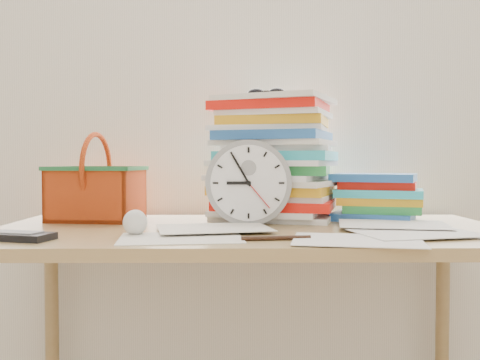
{
  "coord_description": "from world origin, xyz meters",
  "views": [
    {
      "loc": [
        -0.04,
        0.14,
        0.93
      ],
      "look_at": [
        -0.03,
        1.6,
        0.88
      ],
      "focal_mm": 40.0,
      "sensor_mm": 36.0,
      "label": 1
    }
  ],
  "objects_px": {
    "desk": "(250,255)",
    "paper_stack": "(274,159)",
    "clock": "(248,183)",
    "book_stack": "(377,197)",
    "calculator": "(17,236)",
    "basket": "(97,178)"
  },
  "relations": [
    {
      "from": "desk",
      "to": "paper_stack",
      "type": "height_order",
      "value": "paper_stack"
    },
    {
      "from": "basket",
      "to": "calculator",
      "type": "xyz_separation_m",
      "value": [
        -0.08,
        -0.41,
        -0.12
      ]
    },
    {
      "from": "clock",
      "to": "book_stack",
      "type": "relative_size",
      "value": 0.87
    },
    {
      "from": "desk",
      "to": "calculator",
      "type": "height_order",
      "value": "calculator"
    },
    {
      "from": "paper_stack",
      "to": "calculator",
      "type": "distance_m",
      "value": 0.79
    },
    {
      "from": "desk",
      "to": "book_stack",
      "type": "bearing_deg",
      "value": 26.2
    },
    {
      "from": "paper_stack",
      "to": "basket",
      "type": "distance_m",
      "value": 0.55
    },
    {
      "from": "calculator",
      "to": "clock",
      "type": "bearing_deg",
      "value": 43.35
    },
    {
      "from": "desk",
      "to": "clock",
      "type": "relative_size",
      "value": 5.77
    },
    {
      "from": "clock",
      "to": "desk",
      "type": "bearing_deg",
      "value": -86.23
    },
    {
      "from": "paper_stack",
      "to": "clock",
      "type": "xyz_separation_m",
      "value": [
        -0.08,
        -0.16,
        -0.07
      ]
    },
    {
      "from": "clock",
      "to": "basket",
      "type": "height_order",
      "value": "basket"
    },
    {
      "from": "basket",
      "to": "calculator",
      "type": "relative_size",
      "value": 1.6
    },
    {
      "from": "paper_stack",
      "to": "basket",
      "type": "relative_size",
      "value": 1.44
    },
    {
      "from": "paper_stack",
      "to": "clock",
      "type": "bearing_deg",
      "value": -117.56
    },
    {
      "from": "clock",
      "to": "calculator",
      "type": "xyz_separation_m",
      "value": [
        -0.54,
        -0.28,
        -0.11
      ]
    },
    {
      "from": "book_stack",
      "to": "basket",
      "type": "distance_m",
      "value": 0.87
    },
    {
      "from": "clock",
      "to": "calculator",
      "type": "relative_size",
      "value": 1.47
    },
    {
      "from": "desk",
      "to": "paper_stack",
      "type": "xyz_separation_m",
      "value": [
        0.08,
        0.22,
        0.26
      ]
    },
    {
      "from": "clock",
      "to": "basket",
      "type": "xyz_separation_m",
      "value": [
        -0.46,
        0.12,
        0.01
      ]
    },
    {
      "from": "book_stack",
      "to": "calculator",
      "type": "bearing_deg",
      "value": -156.0
    },
    {
      "from": "clock",
      "to": "book_stack",
      "type": "xyz_separation_m",
      "value": [
        0.4,
        0.14,
        -0.05
      ]
    }
  ]
}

